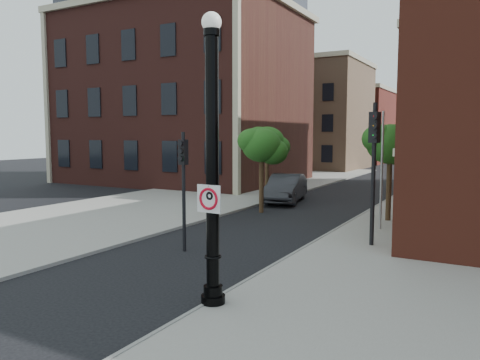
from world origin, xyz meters
The scene contains 16 objects.
ground centered at (0.00, 0.00, 0.00)m, with size 120.00×120.00×0.00m, color black.
sidewalk_right centered at (6.00, 10.00, 0.06)m, with size 8.00×60.00×0.12m, color gray.
sidewalk_left centered at (-9.00, 18.00, 0.06)m, with size 10.00×50.00×0.12m, color gray.
curb_edge centered at (2.05, 10.00, 0.07)m, with size 0.10×60.00×0.14m, color gray.
victorian_building centered at (-16.00, 23.97, 8.74)m, with size 18.60×14.60×17.95m.
bg_building_tan_a centered at (-12.00, 44.00, 6.00)m, with size 12.00×12.00×12.00m, color #936E50.
bg_building_red centered at (-12.00, 58.00, 5.00)m, with size 12.00×12.00×10.00m, color maroon.
lamppost centered at (2.18, -0.31, 3.14)m, with size 0.57×0.57×6.79m.
no_parking_sign centered at (2.19, -0.49, 2.63)m, with size 0.64×0.09×0.64m.
parked_car centered at (-3.25, 16.34, 0.84)m, with size 1.78×5.09×1.68m, color #29292E.
traffic_signal_left centered at (-1.58, 3.71, 2.80)m, with size 0.27×0.34×4.16m.
traffic_signal_right centered at (4.04, 7.33, 3.49)m, with size 0.38×0.45×5.18m.
utility_pole centered at (3.66, 10.39, 2.51)m, with size 0.10×0.10×5.02m, color #999999.
street_tree_a centered at (-2.81, 12.30, 3.44)m, with size 2.43×2.19×4.37m.
street_tree_b centered at (-4.49, 16.42, 3.57)m, with size 2.51×2.27×4.53m.
street_tree_c centered at (3.56, 12.64, 3.57)m, with size 2.51×2.27×4.53m.
Camera 1 is at (7.94, -9.33, 4.10)m, focal length 35.00 mm.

